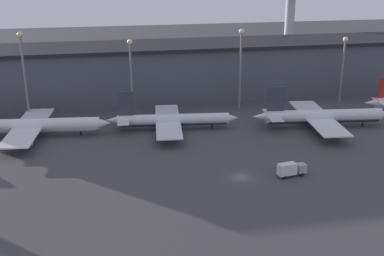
# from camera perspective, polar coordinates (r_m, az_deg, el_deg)

# --- Properties ---
(ground) EXTENTS (600.00, 600.00, 0.00)m
(ground) POSITION_cam_1_polar(r_m,az_deg,el_deg) (118.95, 5.86, -5.82)
(ground) COLOR #423F44
(terminal_building) EXTENTS (193.74, 27.39, 20.58)m
(terminal_building) POSITION_cam_1_polar(r_m,az_deg,el_deg) (187.05, -1.03, 6.90)
(terminal_building) COLOR #4C515B
(terminal_building) RESTS_ON ground
(airplane_1) EXTENTS (46.08, 36.86, 14.58)m
(airplane_1) POSITION_cam_1_polar(r_m,az_deg,el_deg) (151.57, -18.34, 0.28)
(airplane_1) COLOR silver
(airplane_1) RESTS_ON ground
(airplane_2) EXTENTS (41.79, 34.69, 12.53)m
(airplane_2) POSITION_cam_1_polar(r_m,az_deg,el_deg) (150.38, -2.44, 0.96)
(airplane_2) COLOR silver
(airplane_2) RESTS_ON ground
(airplane_3) EXTENTS (45.32, 37.33, 13.45)m
(airplane_3) POSITION_cam_1_polar(r_m,az_deg,el_deg) (157.68, 15.14, 1.33)
(airplane_3) COLOR silver
(airplane_3) RESTS_ON ground
(service_vehicle_0) EXTENTS (7.64, 3.29, 3.54)m
(service_vehicle_0) POSITION_cam_1_polar(r_m,az_deg,el_deg) (120.39, 11.64, -4.79)
(service_vehicle_0) COLOR #9EA3A8
(service_vehicle_0) RESTS_ON ground
(lamp_post_0) EXTENTS (1.80, 1.80, 29.31)m
(lamp_post_0) POSITION_cam_1_polar(r_m,az_deg,el_deg) (163.38, -19.34, 6.87)
(lamp_post_0) COLOR slate
(lamp_post_0) RESTS_ON ground
(lamp_post_1) EXTENTS (1.80, 1.80, 25.96)m
(lamp_post_1) POSITION_cam_1_polar(r_m,az_deg,el_deg) (162.60, -7.26, 7.08)
(lamp_post_1) COLOR slate
(lamp_post_1) RESTS_ON ground
(lamp_post_2) EXTENTS (1.80, 1.80, 28.37)m
(lamp_post_2) POSITION_cam_1_polar(r_m,az_deg,el_deg) (169.36, 5.79, 8.07)
(lamp_post_2) COLOR slate
(lamp_post_2) RESTS_ON ground
(lamp_post_3) EXTENTS (1.80, 1.80, 24.44)m
(lamp_post_3) POSITION_cam_1_polar(r_m,az_deg,el_deg) (184.97, 17.49, 7.55)
(lamp_post_3) COLOR slate
(lamp_post_3) RESTS_ON ground
(control_tower) EXTENTS (9.00, 9.00, 42.08)m
(control_tower) POSITION_cam_1_polar(r_m,az_deg,el_deg) (237.49, 11.50, 12.61)
(control_tower) COLOR #99999E
(control_tower) RESTS_ON ground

